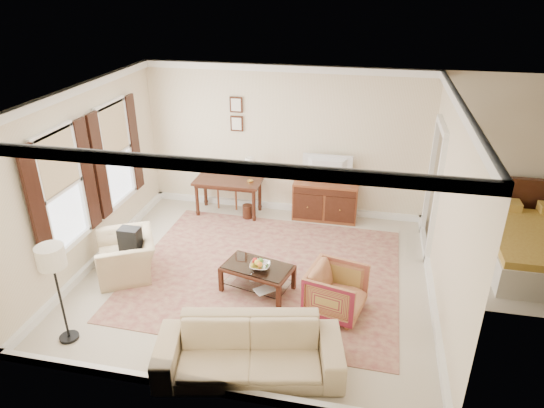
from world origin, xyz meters
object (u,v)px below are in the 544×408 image
at_px(sideboard, 325,201).
at_px(coffee_table, 257,272).
at_px(striped_armchair, 336,289).
at_px(writing_desk, 228,185).
at_px(club_armchair, 126,250).
at_px(tv, 327,161).
at_px(sofa, 249,344).

distance_m(sideboard, coffee_table, 2.72).
xyz_separation_m(coffee_table, striped_armchair, (1.21, -0.29, 0.06)).
relative_size(sideboard, coffee_table, 1.08).
distance_m(writing_desk, striped_armchair, 3.64).
distance_m(writing_desk, club_armchair, 2.63).
height_order(striped_armchair, club_armchair, club_armchair).
bearing_deg(club_armchair, tv, 102.22).
distance_m(writing_desk, sideboard, 1.93).
bearing_deg(tv, sofa, 84.07).
bearing_deg(tv, club_armchair, 41.73).
height_order(tv, striped_armchair, tv).
height_order(writing_desk, tv, tv).
height_order(coffee_table, sofa, sofa).
height_order(writing_desk, club_armchair, club_armchair).
relative_size(coffee_table, club_armchair, 1.14).
bearing_deg(tv, coffee_table, 74.21).
xyz_separation_m(tv, striped_armchair, (0.47, -2.88, -0.82)).
distance_m(sideboard, striped_armchair, 2.94).
height_order(sideboard, tv, tv).
height_order(tv, coffee_table, tv).
relative_size(sideboard, striped_armchair, 1.60).
bearing_deg(sofa, sideboard, 72.21).
relative_size(sideboard, club_armchair, 1.23).
xyz_separation_m(writing_desk, sofa, (1.47, -4.11, -0.17)).
relative_size(tv, sofa, 0.40).
xyz_separation_m(sideboard, club_armchair, (-2.89, -2.59, 0.06)).
relative_size(writing_desk, club_armchair, 1.31).
relative_size(writing_desk, tv, 1.47).
distance_m(club_armchair, sofa, 2.96).
xyz_separation_m(coffee_table, sofa, (0.29, -1.65, 0.10)).
bearing_deg(writing_desk, tv, 4.20).
bearing_deg(sideboard, tv, -90.00).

